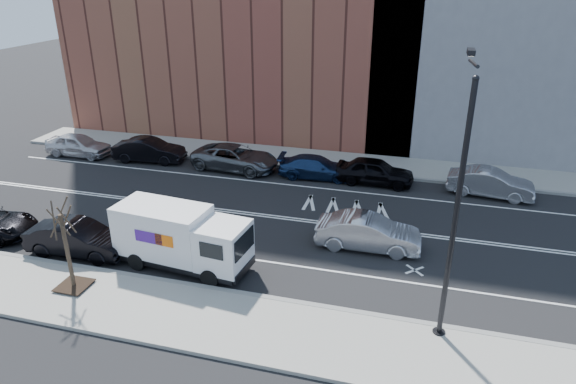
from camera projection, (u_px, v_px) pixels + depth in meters
The scene contains 17 objects.
ground at pixel (297, 220), 26.16m from camera, with size 120.00×120.00×0.00m, color black.
sidewalk_near at pixel (236, 324), 18.36m from camera, with size 44.00×3.60×0.15m, color gray.
sidewalk_far at pixel (331, 161), 33.90m from camera, with size 44.00×3.60×0.15m, color gray.
curb_near at pixel (252, 296), 19.94m from camera, with size 44.00×0.25×0.17m, color gray.
curb_far at pixel (325, 170), 32.30m from camera, with size 44.00×0.25×0.17m, color gray.
road_markings at pixel (297, 220), 26.15m from camera, with size 40.00×8.60×0.01m, color white, non-canonical shape.
streetlight at pixel (457, 198), 16.31m from camera, with size 0.44×4.02×9.34m.
street_tree at pixel (69, 259), 19.87m from camera, with size 1.20×1.20×3.75m.
fedex_van at pixel (181, 237), 21.53m from camera, with size 6.03×2.58×2.68m.
far_parked_a at pixel (78, 145), 34.81m from camera, with size 1.80×4.48×1.53m, color #BCBBC1.
far_parked_b at pixel (149, 150), 33.77m from camera, with size 1.63×4.67×1.54m, color black.
far_parked_c at pixel (235, 158), 32.44m from camera, with size 2.55×5.53×1.54m, color #56595E.
far_parked_d at pixel (316, 167), 31.18m from camera, with size 1.87×4.60×1.34m, color navy.
far_parked_e at pixel (375, 171), 30.25m from camera, with size 1.83×4.56×1.55m, color black.
far_parked_f at pixel (490, 183), 28.63m from camera, with size 1.62×4.64×1.53m, color #A0A0A4.
driving_sedan at pixel (368, 233), 23.24m from camera, with size 1.65×4.72×1.56m, color #B4B4B9.
near_parked_rear_a at pixel (78, 239), 22.75m from camera, with size 1.62×4.65×1.53m, color black.
Camera 1 is at (5.77, -22.68, 11.79)m, focal length 32.00 mm.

